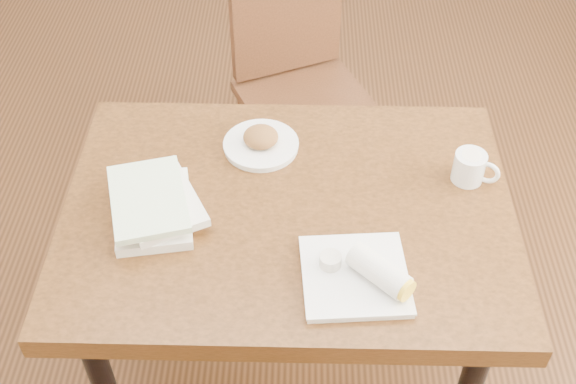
{
  "coord_description": "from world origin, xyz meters",
  "views": [
    {
      "loc": [
        0.03,
        -1.24,
        2.03
      ],
      "look_at": [
        0.0,
        0.0,
        0.8
      ],
      "focal_mm": 45.0,
      "sensor_mm": 36.0,
      "label": 1
    }
  ],
  "objects_px": {
    "chair_far": "(299,73)",
    "coffee_mug": "(471,167)",
    "book_stack": "(154,204)",
    "plate_scone": "(261,142)",
    "table": "(288,230)",
    "plate_burrito": "(362,274)"
  },
  "relations": [
    {
      "from": "chair_far",
      "to": "plate_burrito",
      "type": "xyz_separation_m",
      "value": [
        0.15,
        -1.07,
        0.23
      ]
    },
    {
      "from": "plate_burrito",
      "to": "plate_scone",
      "type": "bearing_deg",
      "value": 119.01
    },
    {
      "from": "chair_far",
      "to": "table",
      "type": "bearing_deg",
      "value": -91.21
    },
    {
      "from": "chair_far",
      "to": "book_stack",
      "type": "xyz_separation_m",
      "value": [
        -0.34,
        -0.88,
        0.24
      ]
    },
    {
      "from": "coffee_mug",
      "to": "book_stack",
      "type": "xyz_separation_m",
      "value": [
        -0.78,
        -0.14,
        -0.01
      ]
    },
    {
      "from": "plate_burrito",
      "to": "book_stack",
      "type": "distance_m",
      "value": 0.53
    },
    {
      "from": "plate_scone",
      "to": "book_stack",
      "type": "bearing_deg",
      "value": -134.6
    },
    {
      "from": "table",
      "to": "plate_burrito",
      "type": "distance_m",
      "value": 0.31
    },
    {
      "from": "plate_scone",
      "to": "plate_burrito",
      "type": "relative_size",
      "value": 0.8
    },
    {
      "from": "table",
      "to": "plate_scone",
      "type": "relative_size",
      "value": 5.48
    },
    {
      "from": "table",
      "to": "plate_burrito",
      "type": "relative_size",
      "value": 4.37
    },
    {
      "from": "table",
      "to": "coffee_mug",
      "type": "height_order",
      "value": "coffee_mug"
    },
    {
      "from": "chair_far",
      "to": "coffee_mug",
      "type": "relative_size",
      "value": 8.3
    },
    {
      "from": "table",
      "to": "coffee_mug",
      "type": "distance_m",
      "value": 0.49
    },
    {
      "from": "book_stack",
      "to": "plate_scone",
      "type": "bearing_deg",
      "value": 45.4
    },
    {
      "from": "chair_far",
      "to": "book_stack",
      "type": "distance_m",
      "value": 0.97
    },
    {
      "from": "book_stack",
      "to": "table",
      "type": "bearing_deg",
      "value": 5.71
    },
    {
      "from": "table",
      "to": "coffee_mug",
      "type": "relative_size",
      "value": 9.65
    },
    {
      "from": "table",
      "to": "plate_burrito",
      "type": "height_order",
      "value": "plate_burrito"
    },
    {
      "from": "book_stack",
      "to": "chair_far",
      "type": "bearing_deg",
      "value": 68.73
    },
    {
      "from": "chair_far",
      "to": "book_stack",
      "type": "bearing_deg",
      "value": -111.27
    },
    {
      "from": "plate_scone",
      "to": "book_stack",
      "type": "distance_m",
      "value": 0.35
    }
  ]
}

